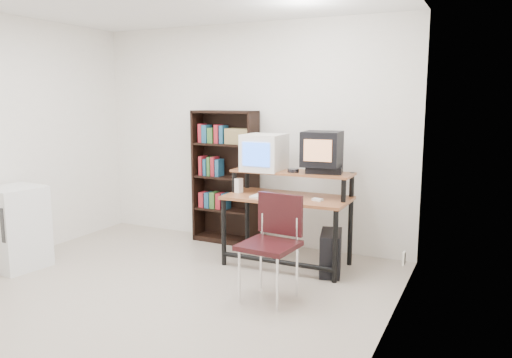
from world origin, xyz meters
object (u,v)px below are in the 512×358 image
at_px(pc_tower, 331,253).
at_px(bookshelf, 226,175).
at_px(computer_desk, 288,200).
at_px(mini_fridge, 16,228).
at_px(crt_monitor, 264,152).
at_px(school_chair, 273,235).
at_px(crt_tv, 322,149).

xyz_separation_m(pc_tower, bookshelf, (-1.49, 0.55, 0.61)).
bearing_deg(computer_desk, pc_tower, -7.50).
bearing_deg(bookshelf, mini_fridge, -129.00).
bearing_deg(crt_monitor, school_chair, -61.36).
bearing_deg(pc_tower, crt_monitor, 154.68).
xyz_separation_m(crt_tv, bookshelf, (-1.31, 0.35, -0.40)).
height_order(crt_tv, school_chair, crt_tv).
xyz_separation_m(computer_desk, crt_monitor, (-0.32, 0.09, 0.47)).
relative_size(crt_tv, bookshelf, 0.26).
distance_m(crt_tv, bookshelf, 1.42).
bearing_deg(computer_desk, crt_tv, 23.00).
xyz_separation_m(pc_tower, mini_fridge, (-2.98, -1.22, 0.21)).
xyz_separation_m(bookshelf, mini_fridge, (-1.49, -1.77, -0.40)).
bearing_deg(mini_fridge, pc_tower, 29.56).
bearing_deg(crt_tv, school_chair, -100.93).
relative_size(computer_desk, bookshelf, 0.80).
distance_m(computer_desk, crt_monitor, 0.57).
xyz_separation_m(computer_desk, crt_tv, (0.31, 0.13, 0.53)).
bearing_deg(pc_tower, crt_tv, 118.08).
relative_size(computer_desk, mini_fridge, 1.51).
height_order(crt_tv, mini_fridge, crt_tv).
xyz_separation_m(computer_desk, pc_tower, (0.49, -0.06, -0.49)).
distance_m(computer_desk, crt_tv, 0.63).
relative_size(crt_tv, pc_tower, 0.90).
relative_size(crt_monitor, crt_tv, 1.04).
distance_m(computer_desk, pc_tower, 0.69).
relative_size(bookshelf, mini_fridge, 1.88).
relative_size(crt_tv, school_chair, 0.45).
bearing_deg(crt_monitor, mini_fridge, -147.50).
bearing_deg(crt_monitor, computer_desk, -16.61).
bearing_deg(computer_desk, bookshelf, 153.73).
distance_m(bookshelf, mini_fridge, 2.35).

